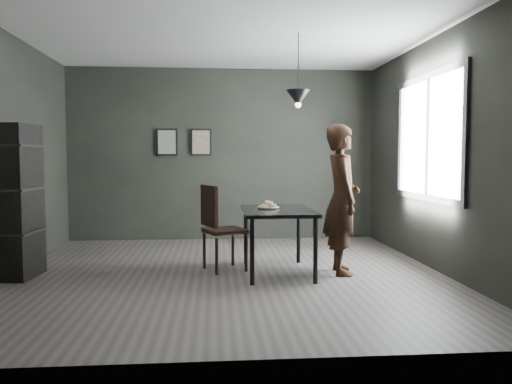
{
  "coord_description": "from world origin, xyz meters",
  "views": [
    {
      "loc": [
        -0.13,
        -5.74,
        1.36
      ],
      "look_at": [
        0.35,
        0.05,
        0.95
      ],
      "focal_mm": 35.0,
      "sensor_mm": 36.0,
      "label": 1
    }
  ],
  "objects": [
    {
      "name": "donut_pile",
      "position": [
        0.5,
        0.1,
        0.79
      ],
      "size": [
        0.2,
        0.15,
        0.08
      ],
      "rotation": [
        0.0,
        0.0,
        0.16
      ],
      "color": "beige",
      "rests_on": "white_plate"
    },
    {
      "name": "framed_print_right",
      "position": [
        -0.35,
        2.47,
        1.6
      ],
      "size": [
        0.34,
        0.04,
        0.44
      ],
      "color": "black",
      "rests_on": "ground"
    },
    {
      "name": "pendant_lamp",
      "position": [
        0.85,
        0.1,
        2.05
      ],
      "size": [
        0.28,
        0.28,
        0.86
      ],
      "color": "black",
      "rests_on": "ground"
    },
    {
      "name": "shelf_unit",
      "position": [
        -2.32,
        0.03,
        0.86
      ],
      "size": [
        0.38,
        0.6,
        1.72
      ],
      "primitive_type": "cube",
      "rotation": [
        0.0,
        0.0,
        -0.1
      ],
      "color": "black",
      "rests_on": "ground"
    },
    {
      "name": "ceiling",
      "position": [
        0.0,
        0.0,
        2.8
      ],
      "size": [
        5.0,
        5.0,
        0.02
      ],
      "color": "silver",
      "rests_on": "ground"
    },
    {
      "name": "cafe_table",
      "position": [
        0.6,
        0.0,
        0.67
      ],
      "size": [
        0.8,
        1.2,
        0.75
      ],
      "color": "black",
      "rests_on": "ground"
    },
    {
      "name": "back_wall",
      "position": [
        0.0,
        2.5,
        1.4
      ],
      "size": [
        5.0,
        0.1,
        2.8
      ],
      "primitive_type": "cube",
      "color": "black",
      "rests_on": "ground"
    },
    {
      "name": "framed_print_left",
      "position": [
        -0.9,
        2.47,
        1.6
      ],
      "size": [
        0.34,
        0.04,
        0.44
      ],
      "color": "black",
      "rests_on": "ground"
    },
    {
      "name": "woman",
      "position": [
        1.34,
        -0.08,
        0.87
      ],
      "size": [
        0.46,
        0.66,
        1.74
      ],
      "primitive_type": "imported",
      "rotation": [
        0.0,
        0.0,
        1.51
      ],
      "color": "black",
      "rests_on": "ground"
    },
    {
      "name": "ground",
      "position": [
        0.0,
        0.0,
        0.0
      ],
      "size": [
        5.0,
        5.0,
        0.0
      ],
      "primitive_type": "plane",
      "color": "#36322E",
      "rests_on": "ground"
    },
    {
      "name": "white_plate",
      "position": [
        0.5,
        0.1,
        0.76
      ],
      "size": [
        0.23,
        0.23,
        0.01
      ],
      "primitive_type": "cylinder",
      "color": "silver",
      "rests_on": "cafe_table"
    },
    {
      "name": "wood_chair",
      "position": [
        -0.1,
        0.16,
        0.58
      ],
      "size": [
        0.58,
        0.58,
        1.03
      ],
      "rotation": [
        0.0,
        0.0,
        0.4
      ],
      "color": "black",
      "rests_on": "ground"
    },
    {
      "name": "window_assembly",
      "position": [
        2.47,
        0.2,
        1.6
      ],
      "size": [
        0.04,
        1.96,
        1.56
      ],
      "color": "white",
      "rests_on": "ground"
    }
  ]
}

